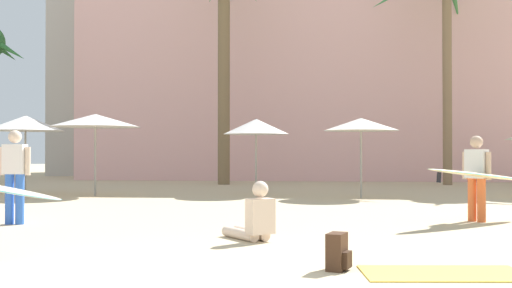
{
  "coord_description": "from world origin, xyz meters",
  "views": [
    {
      "loc": [
        1.47,
        -5.45,
        1.33
      ],
      "look_at": [
        0.22,
        7.13,
        1.5
      ],
      "focal_mm": 43.28,
      "sensor_mm": 36.0,
      "label": 1
    }
  ],
  "objects_px": {
    "beach_towel": "(444,273)",
    "person_mid_left": "(254,220)",
    "cafe_umbrella_2": "(95,121)",
    "cafe_umbrella_4": "(25,123)",
    "person_far_left": "(15,173)",
    "cafe_umbrella_3": "(256,127)",
    "person_mid_right": "(479,175)",
    "backpack": "(338,252)",
    "cafe_umbrella_0": "(361,125)"
  },
  "relations": [
    {
      "from": "cafe_umbrella_0",
      "to": "backpack",
      "type": "height_order",
      "value": "cafe_umbrella_0"
    },
    {
      "from": "person_mid_right",
      "to": "person_mid_left",
      "type": "distance_m",
      "value": 4.89
    },
    {
      "from": "person_mid_right",
      "to": "person_mid_left",
      "type": "relative_size",
      "value": 2.53
    },
    {
      "from": "cafe_umbrella_0",
      "to": "cafe_umbrella_2",
      "type": "height_order",
      "value": "cafe_umbrella_2"
    },
    {
      "from": "cafe_umbrella_0",
      "to": "cafe_umbrella_3",
      "type": "bearing_deg",
      "value": 166.45
    },
    {
      "from": "cafe_umbrella_4",
      "to": "cafe_umbrella_2",
      "type": "bearing_deg",
      "value": -12.53
    },
    {
      "from": "person_mid_right",
      "to": "person_mid_left",
      "type": "xyz_separation_m",
      "value": [
        -3.98,
        -2.78,
        -0.59
      ]
    },
    {
      "from": "cafe_umbrella_2",
      "to": "cafe_umbrella_4",
      "type": "relative_size",
      "value": 1.09
    },
    {
      "from": "person_mid_left",
      "to": "backpack",
      "type": "bearing_deg",
      "value": 169.69
    },
    {
      "from": "cafe_umbrella_3",
      "to": "backpack",
      "type": "distance_m",
      "value": 12.24
    },
    {
      "from": "cafe_umbrella_0",
      "to": "person_mid_right",
      "type": "bearing_deg",
      "value": -74.03
    },
    {
      "from": "cafe_umbrella_3",
      "to": "person_mid_left",
      "type": "xyz_separation_m",
      "value": [
        0.93,
        -9.69,
        -1.8
      ]
    },
    {
      "from": "beach_towel",
      "to": "cafe_umbrella_3",
      "type": "bearing_deg",
      "value": 105.14
    },
    {
      "from": "cafe_umbrella_0",
      "to": "backpack",
      "type": "distance_m",
      "value": 11.36
    },
    {
      "from": "beach_towel",
      "to": "person_mid_left",
      "type": "distance_m",
      "value": 3.29
    },
    {
      "from": "cafe_umbrella_2",
      "to": "cafe_umbrella_4",
      "type": "bearing_deg",
      "value": 167.47
    },
    {
      "from": "beach_towel",
      "to": "backpack",
      "type": "distance_m",
      "value": 1.16
    },
    {
      "from": "cafe_umbrella_3",
      "to": "backpack",
      "type": "xyz_separation_m",
      "value": [
        2.1,
        -11.91,
        -1.91
      ]
    },
    {
      "from": "cafe_umbrella_3",
      "to": "person_far_left",
      "type": "distance_m",
      "value": 8.92
    },
    {
      "from": "person_mid_left",
      "to": "cafe_umbrella_4",
      "type": "bearing_deg",
      "value": 2.8
    },
    {
      "from": "backpack",
      "to": "person_mid_right",
      "type": "distance_m",
      "value": 5.77
    },
    {
      "from": "cafe_umbrella_4",
      "to": "person_far_left",
      "type": "relative_size",
      "value": 1.43
    },
    {
      "from": "cafe_umbrella_3",
      "to": "cafe_umbrella_4",
      "type": "bearing_deg",
      "value": -178.4
    },
    {
      "from": "cafe_umbrella_4",
      "to": "person_mid_left",
      "type": "relative_size",
      "value": 2.53
    },
    {
      "from": "cafe_umbrella_2",
      "to": "person_mid_right",
      "type": "xyz_separation_m",
      "value": [
        9.75,
        -6.15,
        -1.39
      ]
    },
    {
      "from": "cafe_umbrella_2",
      "to": "person_mid_right",
      "type": "relative_size",
      "value": 1.09
    },
    {
      "from": "cafe_umbrella_3",
      "to": "person_mid_right",
      "type": "xyz_separation_m",
      "value": [
        4.91,
        -6.91,
        -1.21
      ]
    },
    {
      "from": "cafe_umbrella_4",
      "to": "person_far_left",
      "type": "xyz_separation_m",
      "value": [
        3.66,
        -7.84,
        -1.29
      ]
    },
    {
      "from": "backpack",
      "to": "person_far_left",
      "type": "height_order",
      "value": "person_far_left"
    },
    {
      "from": "cafe_umbrella_2",
      "to": "person_mid_right",
      "type": "distance_m",
      "value": 11.61
    },
    {
      "from": "cafe_umbrella_2",
      "to": "cafe_umbrella_4",
      "type": "height_order",
      "value": "same"
    },
    {
      "from": "person_far_left",
      "to": "cafe_umbrella_3",
      "type": "bearing_deg",
      "value": -23.97
    },
    {
      "from": "beach_towel",
      "to": "person_mid_left",
      "type": "bearing_deg",
      "value": 135.06
    },
    {
      "from": "cafe_umbrella_0",
      "to": "person_mid_right",
      "type": "distance_m",
      "value": 6.52
    },
    {
      "from": "person_far_left",
      "to": "person_mid_left",
      "type": "bearing_deg",
      "value": -109.06
    },
    {
      "from": "cafe_umbrella_2",
      "to": "person_mid_left",
      "type": "height_order",
      "value": "cafe_umbrella_2"
    },
    {
      "from": "cafe_umbrella_3",
      "to": "backpack",
      "type": "height_order",
      "value": "cafe_umbrella_3"
    },
    {
      "from": "cafe_umbrella_4",
      "to": "person_mid_left",
      "type": "distance_m",
      "value": 12.73
    },
    {
      "from": "cafe_umbrella_2",
      "to": "cafe_umbrella_3",
      "type": "distance_m",
      "value": 4.9
    },
    {
      "from": "beach_towel",
      "to": "person_far_left",
      "type": "distance_m",
      "value": 8.03
    },
    {
      "from": "cafe_umbrella_0",
      "to": "beach_towel",
      "type": "relative_size",
      "value": 1.32
    },
    {
      "from": "cafe_umbrella_2",
      "to": "backpack",
      "type": "relative_size",
      "value": 6.47
    },
    {
      "from": "cafe_umbrella_0",
      "to": "cafe_umbrella_4",
      "type": "xyz_separation_m",
      "value": [
        -10.48,
        0.55,
        0.11
      ]
    },
    {
      "from": "cafe_umbrella_2",
      "to": "person_mid_left",
      "type": "xyz_separation_m",
      "value": [
        5.77,
        -8.93,
        -1.98
      ]
    },
    {
      "from": "beach_towel",
      "to": "backpack",
      "type": "xyz_separation_m",
      "value": [
        -1.14,
        0.1,
        0.19
      ]
    },
    {
      "from": "cafe_umbrella_0",
      "to": "cafe_umbrella_3",
      "type": "relative_size",
      "value": 0.99
    },
    {
      "from": "backpack",
      "to": "cafe_umbrella_4",
      "type": "bearing_deg",
      "value": 147.04
    },
    {
      "from": "backpack",
      "to": "person_far_left",
      "type": "bearing_deg",
      "value": 164.4
    },
    {
      "from": "beach_towel",
      "to": "person_mid_right",
      "type": "height_order",
      "value": "person_mid_right"
    },
    {
      "from": "cafe_umbrella_2",
      "to": "beach_towel",
      "type": "relative_size",
      "value": 1.54
    }
  ]
}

